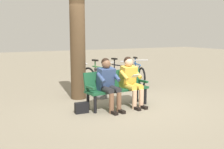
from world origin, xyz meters
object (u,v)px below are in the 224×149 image
at_px(handbag, 82,108).
at_px(bicycle_black, 118,76).
at_px(bench, 116,86).
at_px(tree_trunk, 78,37).
at_px(person_reading, 131,79).
at_px(bicycle_red, 99,78).
at_px(litter_bin, 101,83).
at_px(bicycle_green, 137,74).
at_px(person_companion, 108,82).
at_px(bicycle_purple, 80,79).

xyz_separation_m(handbag, bicycle_black, (-2.17, -2.32, 0.24)).
height_order(bench, tree_trunk, tree_trunk).
height_order(person_reading, bicycle_red, person_reading).
bearing_deg(litter_bin, bicycle_red, -112.06).
xyz_separation_m(litter_bin, bicycle_black, (-1.18, -1.22, -0.05)).
height_order(bench, person_reading, person_reading).
bearing_deg(tree_trunk, bicycle_green, -158.07).
relative_size(person_reading, handbag, 4.00).
height_order(bicycle_green, bicycle_black, same).
bearing_deg(bicycle_red, person_reading, -20.97).
bearing_deg(person_companion, tree_trunk, -86.41).
relative_size(handbag, tree_trunk, 0.09).
xyz_separation_m(tree_trunk, bicycle_black, (-1.74, -0.97, -1.31)).
bearing_deg(bench, tree_trunk, -71.40).
relative_size(person_companion, litter_bin, 1.47).
relative_size(bench, bicycle_green, 1.00).
xyz_separation_m(person_companion, bicycle_black, (-1.51, -2.33, -0.30)).
relative_size(bench, bicycle_purple, 1.05).
bearing_deg(handbag, bicycle_purple, -109.94).
bearing_deg(bicycle_black, bicycle_red, -89.82).
height_order(person_reading, litter_bin, person_reading).
distance_m(person_reading, bicycle_green, 2.84).
relative_size(person_reading, bicycle_black, 0.72).
bearing_deg(bicycle_black, tree_trunk, -72.15).
bearing_deg(bicycle_black, bicycle_purple, -98.54).
distance_m(person_reading, bicycle_red, 2.14).
bearing_deg(bicycle_black, bench, -40.79).
bearing_deg(person_companion, bench, -153.03).
bearing_deg(bench, bicycle_purple, -91.88).
xyz_separation_m(bicycle_black, bicycle_purple, (1.35, 0.07, 0.00)).
xyz_separation_m(person_companion, bicycle_red, (-0.76, -2.18, -0.30)).
height_order(handbag, bicycle_black, bicycle_black).
relative_size(tree_trunk, bicycle_black, 2.02).
xyz_separation_m(litter_bin, bicycle_green, (-1.93, -1.25, -0.05)).
distance_m(person_reading, litter_bin, 1.12).
xyz_separation_m(handbag, litter_bin, (-0.99, -1.10, 0.29)).
distance_m(tree_trunk, bicycle_purple, 1.64).
relative_size(person_companion, handbag, 4.00).
distance_m(person_reading, person_companion, 0.64).
xyz_separation_m(handbag, tree_trunk, (-0.43, -1.35, 1.55)).
height_order(bicycle_green, bicycle_purple, same).
height_order(bench, bicycle_purple, bicycle_purple).
distance_m(bench, bicycle_purple, 2.08).
bearing_deg(tree_trunk, litter_bin, 156.17).
xyz_separation_m(handbag, bicycle_purple, (-0.82, -2.25, 0.24)).
bearing_deg(bicycle_purple, bench, 27.23).
relative_size(bench, handbag, 5.47).
xyz_separation_m(person_reading, tree_trunk, (0.86, -1.30, 1.01)).
relative_size(person_companion, bicycle_purple, 0.77).
xyz_separation_m(tree_trunk, bicycle_green, (-2.49, -1.00, -1.31)).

